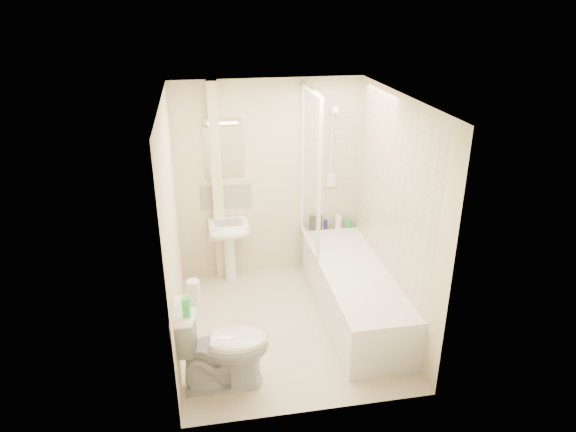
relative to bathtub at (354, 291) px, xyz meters
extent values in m
plane|color=beige|center=(-0.75, -0.08, -0.29)|extent=(2.50, 2.50, 0.00)
cube|color=beige|center=(-0.75, 1.17, 0.91)|extent=(2.20, 0.02, 2.40)
cube|color=beige|center=(-1.85, -0.08, 0.91)|extent=(0.02, 2.50, 2.40)
cube|color=beige|center=(0.35, -0.08, 0.91)|extent=(0.02, 2.50, 2.40)
cube|color=white|center=(-0.75, -0.08, 2.11)|extent=(2.20, 2.50, 0.02)
cube|color=beige|center=(0.00, 1.15, 1.14)|extent=(0.70, 0.01, 1.75)
cube|color=beige|center=(0.34, 0.00, 1.14)|extent=(0.01, 2.10, 1.75)
cube|color=beige|center=(-1.37, 1.11, 0.91)|extent=(0.12, 0.12, 2.40)
cube|color=beige|center=(-1.27, 1.16, 0.74)|extent=(0.60, 0.02, 0.30)
cube|color=white|center=(-1.27, 1.15, 1.29)|extent=(0.46, 0.01, 0.60)
cube|color=silver|center=(-1.27, 1.13, 1.66)|extent=(0.42, 0.07, 0.07)
cube|color=white|center=(0.00, 0.00, -0.01)|extent=(0.70, 2.10, 0.55)
cube|color=white|center=(0.00, 0.00, 0.21)|extent=(0.56, 1.96, 0.05)
cube|color=white|center=(-0.35, 0.72, 1.16)|extent=(0.01, 0.90, 1.80)
cube|color=white|center=(-0.35, 1.15, 1.16)|extent=(0.04, 0.04, 1.80)
cube|color=white|center=(-0.35, 0.27, 1.16)|extent=(0.04, 0.04, 1.80)
cube|color=white|center=(-0.35, 0.72, 2.04)|extent=(0.04, 0.90, 0.04)
cube|color=white|center=(-0.35, 0.72, 0.28)|extent=(0.04, 0.90, 0.03)
cylinder|color=white|center=(0.00, 1.13, 1.26)|extent=(0.02, 0.02, 0.90)
cylinder|color=white|center=(0.00, 1.13, 0.81)|extent=(0.05, 0.05, 0.02)
cylinder|color=white|center=(0.00, 1.13, 1.71)|extent=(0.05, 0.05, 0.02)
cylinder|color=white|center=(0.00, 1.07, 1.74)|extent=(0.08, 0.11, 0.11)
cube|color=white|center=(0.00, 1.13, 0.88)|extent=(0.10, 0.05, 0.14)
cylinder|color=white|center=(-0.02, 1.11, 1.31)|extent=(0.01, 0.13, 0.84)
cylinder|color=white|center=(-1.27, 1.00, 0.02)|extent=(0.13, 0.13, 0.62)
cube|color=white|center=(-1.27, 0.97, 0.42)|extent=(0.46, 0.35, 0.14)
ellipsoid|color=white|center=(-1.27, 0.80, 0.42)|extent=(0.46, 0.19, 0.14)
cube|color=silver|center=(-1.27, 0.97, 0.47)|extent=(0.32, 0.23, 0.04)
cylinder|color=white|center=(-1.42, 1.08, 0.53)|extent=(0.03, 0.03, 0.10)
cylinder|color=white|center=(-1.12, 1.08, 0.53)|extent=(0.03, 0.03, 0.10)
sphere|color=white|center=(-1.42, 1.08, 0.58)|extent=(0.04, 0.04, 0.04)
sphere|color=white|center=(-1.12, 1.08, 0.58)|extent=(0.04, 0.04, 0.04)
cylinder|color=black|center=(-0.23, 1.08, 0.35)|extent=(0.07, 0.07, 0.18)
cylinder|color=white|center=(-0.14, 1.08, 0.33)|extent=(0.05, 0.05, 0.13)
cylinder|color=black|center=(-0.15, 1.08, 0.36)|extent=(0.07, 0.07, 0.20)
cylinder|color=navy|center=(-0.06, 1.08, 0.32)|extent=(0.05, 0.05, 0.12)
cylinder|color=beige|center=(0.09, 1.08, 0.35)|extent=(0.06, 0.06, 0.18)
cylinder|color=white|center=(0.11, 1.08, 0.34)|extent=(0.06, 0.06, 0.16)
cylinder|color=green|center=(0.24, 1.08, 0.31)|extent=(0.07, 0.07, 0.10)
imported|color=white|center=(-1.47, -0.86, 0.13)|extent=(0.53, 0.85, 0.84)
cylinder|color=white|center=(-1.69, -0.77, 0.60)|extent=(0.11, 0.11, 0.10)
cylinder|color=white|center=(-1.68, -0.77, 0.70)|extent=(0.11, 0.11, 0.10)
cylinder|color=green|center=(-1.74, -0.98, 0.63)|extent=(0.07, 0.07, 0.17)
camera|label=1|loc=(-1.55, -4.58, 2.95)|focal=32.00mm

